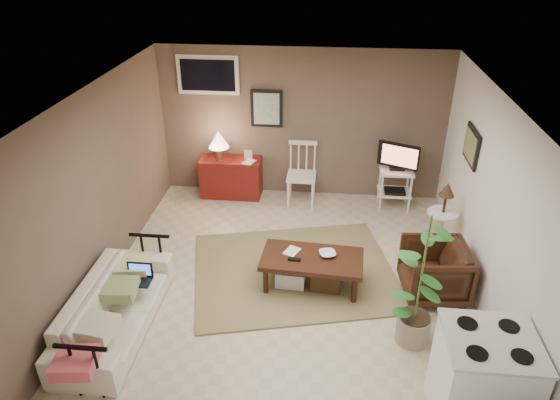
# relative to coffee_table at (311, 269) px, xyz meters

# --- Properties ---
(floor) EXTENTS (5.00, 5.00, 0.00)m
(floor) POSITION_rel_coffee_table_xyz_m (-0.30, 0.02, -0.26)
(floor) COLOR #C1B293
(floor) RESTS_ON ground
(art_back) EXTENTS (0.50, 0.03, 0.60)m
(art_back) POSITION_rel_coffee_table_xyz_m (-0.85, 2.50, 1.19)
(art_back) COLOR black
(art_right) EXTENTS (0.03, 0.60, 0.45)m
(art_right) POSITION_rel_coffee_table_xyz_m (1.93, 1.07, 1.26)
(art_right) COLOR black
(window) EXTENTS (0.96, 0.03, 0.60)m
(window) POSITION_rel_coffee_table_xyz_m (-1.75, 2.50, 1.69)
(window) COLOR white
(rug) EXTENTS (2.94, 2.57, 0.02)m
(rug) POSITION_rel_coffee_table_xyz_m (-0.22, 0.27, -0.25)
(rug) COLOR olive
(rug) RESTS_ON floor
(coffee_table) EXTENTS (1.26, 0.71, 0.46)m
(coffee_table) POSITION_rel_coffee_table_xyz_m (0.00, 0.00, 0.00)
(coffee_table) COLOR #37180F
(coffee_table) RESTS_ON floor
(sofa) EXTENTS (0.56, 1.90, 0.74)m
(sofa) POSITION_rel_coffee_table_xyz_m (-2.10, -0.95, 0.11)
(sofa) COLOR #F1E2D0
(sofa) RESTS_ON floor
(sofa_pillows) EXTENTS (0.37, 1.81, 0.13)m
(sofa_pillows) POSITION_rel_coffee_table_xyz_m (-2.05, -1.17, 0.20)
(sofa_pillows) COLOR beige
(sofa_pillows) RESTS_ON sofa
(sofa_end_rails) EXTENTS (0.51, 1.90, 0.64)m
(sofa_end_rails) POSITION_rel_coffee_table_xyz_m (-1.99, -0.95, 0.06)
(sofa_end_rails) COLOR black
(sofa_end_rails) RESTS_ON floor
(laptop) EXTENTS (0.29, 0.21, 0.20)m
(laptop) POSITION_rel_coffee_table_xyz_m (-1.91, -0.62, 0.22)
(laptop) COLOR black
(laptop) RESTS_ON sofa
(red_console) EXTENTS (0.98, 0.43, 1.13)m
(red_console) POSITION_rel_coffee_table_xyz_m (-1.44, 2.30, 0.13)
(red_console) COLOR maroon
(red_console) RESTS_ON floor
(spindle_chair) EXTENTS (0.45, 0.45, 0.99)m
(spindle_chair) POSITION_rel_coffee_table_xyz_m (-0.26, 2.17, 0.21)
(spindle_chair) COLOR white
(spindle_chair) RESTS_ON floor
(tv_stand) EXTENTS (0.61, 0.41, 1.07)m
(tv_stand) POSITION_rel_coffee_table_xyz_m (1.21, 2.17, 0.31)
(tv_stand) COLOR white
(tv_stand) RESTS_ON floor
(side_table) EXTENTS (0.40, 0.40, 1.07)m
(side_table) POSITION_rel_coffee_table_xyz_m (1.68, 0.90, 0.41)
(side_table) COLOR white
(side_table) RESTS_ON floor
(armchair) EXTENTS (0.74, 0.78, 0.74)m
(armchair) POSITION_rel_coffee_table_xyz_m (1.46, 0.00, 0.11)
(armchair) COLOR #32190E
(armchair) RESTS_ON floor
(potted_plant) EXTENTS (0.40, 0.40, 1.58)m
(potted_plant) POSITION_rel_coffee_table_xyz_m (1.13, -0.81, 0.58)
(potted_plant) COLOR #9F957E
(potted_plant) RESTS_ON floor
(stove) EXTENTS (0.76, 0.71, 1.00)m
(stove) POSITION_rel_coffee_table_xyz_m (1.54, -1.79, 0.24)
(stove) COLOR white
(stove) RESTS_ON floor
(bowl) EXTENTS (0.20, 0.10, 0.20)m
(bowl) POSITION_rel_coffee_table_xyz_m (0.19, 0.05, 0.28)
(bowl) COLOR #37180F
(bowl) RESTS_ON coffee_table
(book_table) EXTENTS (0.15, 0.08, 0.21)m
(book_table) POSITION_rel_coffee_table_xyz_m (-0.31, 0.11, 0.29)
(book_table) COLOR #37180F
(book_table) RESTS_ON coffee_table
(book_console) EXTENTS (0.16, 0.08, 0.22)m
(book_console) POSITION_rel_coffee_table_xyz_m (-1.18, 2.22, 0.50)
(book_console) COLOR #37180F
(book_console) RESTS_ON red_console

